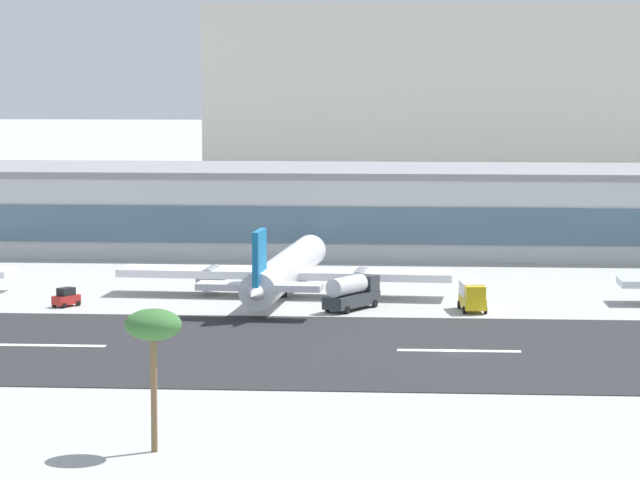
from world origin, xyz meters
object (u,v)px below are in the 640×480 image
at_px(service_baggage_tug_2, 66,298).
at_px(distant_hotel_block, 547,100).
at_px(palm_tree_0, 153,328).
at_px(airliner_blue_tail_gate_1, 284,271).
at_px(service_box_truck_1, 472,296).
at_px(service_fuel_truck_0, 352,292).
at_px(terminal_building, 330,209).

bearing_deg(service_baggage_tug_2, distant_hotel_block, 11.74).
bearing_deg(palm_tree_0, airliner_blue_tail_gate_1, 88.85).
xyz_separation_m(service_baggage_tug_2, palm_tree_0, (22.77, -69.76, 7.97)).
xyz_separation_m(service_box_truck_1, service_baggage_tug_2, (-46.73, 0.06, -0.74)).
distance_m(airliner_blue_tail_gate_1, service_box_truck_1, 24.37).
bearing_deg(distant_hotel_block, service_fuel_truck_0, -100.69).
relative_size(terminal_building, palm_tree_0, 16.36).
relative_size(service_fuel_truck_0, service_box_truck_1, 1.39).
height_order(distant_hotel_block, service_box_truck_1, distant_hotel_block).
xyz_separation_m(distant_hotel_block, palm_tree_0, (-42.99, -243.01, -11.40)).
height_order(distant_hotel_block, service_baggage_tug_2, distant_hotel_block).
xyz_separation_m(airliner_blue_tail_gate_1, service_box_truck_1, (22.36, -9.60, -1.34)).
bearing_deg(service_fuel_truck_0, terminal_building, 35.04).
bearing_deg(palm_tree_0, service_baggage_tug_2, 108.08).
height_order(terminal_building, service_box_truck_1, terminal_building).
height_order(airliner_blue_tail_gate_1, service_box_truck_1, airliner_blue_tail_gate_1).
distance_m(airliner_blue_tail_gate_1, service_baggage_tug_2, 26.25).
bearing_deg(service_baggage_tug_2, service_fuel_truck_0, -57.51).
xyz_separation_m(airliner_blue_tail_gate_1, service_fuel_truck_0, (8.68, -9.56, -1.10)).
bearing_deg(service_box_truck_1, palm_tree_0, -26.48).
bearing_deg(airliner_blue_tail_gate_1, palm_tree_0, -177.76).
relative_size(distant_hotel_block, palm_tree_0, 14.11).
distance_m(service_fuel_truck_0, service_baggage_tug_2, 33.06).
relative_size(service_box_truck_1, service_baggage_tug_2, 1.76).
bearing_deg(distant_hotel_block, terminal_building, -109.28).
height_order(service_fuel_truck_0, service_baggage_tug_2, service_fuel_truck_0).
bearing_deg(airliner_blue_tail_gate_1, distant_hotel_block, -10.80).
bearing_deg(airliner_blue_tail_gate_1, terminal_building, 1.21).
distance_m(service_fuel_truck_0, palm_tree_0, 70.84).
xyz_separation_m(distant_hotel_block, service_box_truck_1, (-19.03, -173.31, -18.63)).
xyz_separation_m(terminal_building, service_baggage_tug_2, (-26.31, -60.46, -5.24)).
bearing_deg(airliner_blue_tail_gate_1, service_fuel_truck_0, -134.38).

